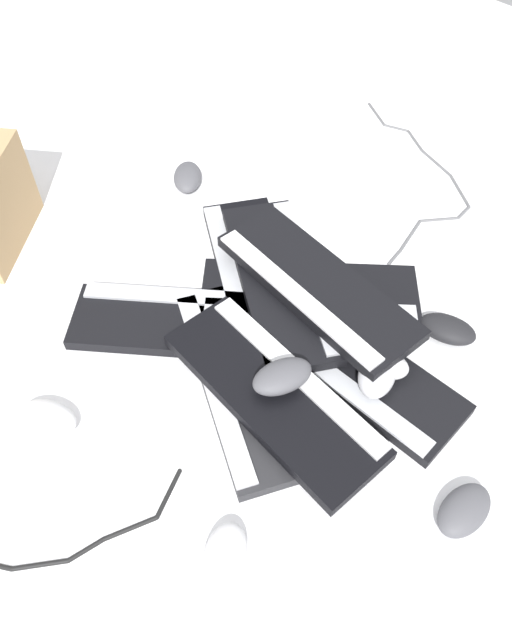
% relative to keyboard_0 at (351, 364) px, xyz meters
% --- Properties ---
extents(ground_plane, '(3.20, 3.20, 0.00)m').
position_rel_keyboard_0_xyz_m(ground_plane, '(-0.26, -0.10, -0.01)').
color(ground_plane, white).
extents(keyboard_0, '(0.44, 0.15, 0.03)m').
position_rel_keyboard_0_xyz_m(keyboard_0, '(0.00, 0.00, 0.00)').
color(keyboard_0, black).
rests_on(keyboard_0, ground).
extents(keyboard_1, '(0.43, 0.40, 0.03)m').
position_rel_keyboard_0_xyz_m(keyboard_1, '(-0.17, 0.08, 0.00)').
color(keyboard_1, black).
rests_on(keyboard_1, ground).
extents(keyboard_2, '(0.45, 0.37, 0.03)m').
position_rel_keyboard_0_xyz_m(keyboard_2, '(-0.29, 0.04, 0.00)').
color(keyboard_2, black).
rests_on(keyboard_2, ground).
extents(keyboard_3, '(0.44, 0.39, 0.03)m').
position_rel_keyboard_0_xyz_m(keyboard_3, '(-0.30, -0.15, 0.00)').
color(keyboard_3, black).
rests_on(keyboard_3, ground).
extents(keyboard_4, '(0.46, 0.34, 0.03)m').
position_rel_keyboard_0_xyz_m(keyboard_4, '(-0.13, -0.16, 0.00)').
color(keyboard_4, '#232326').
rests_on(keyboard_4, ground).
extents(keyboard_5, '(0.45, 0.37, 0.03)m').
position_rel_keyboard_0_xyz_m(keyboard_5, '(-0.22, 0.04, 0.03)').
color(keyboard_5, black).
rests_on(keyboard_5, keyboard_1).
extents(keyboard_6, '(0.45, 0.19, 0.03)m').
position_rel_keyboard_0_xyz_m(keyboard_6, '(-0.05, -0.16, 0.03)').
color(keyboard_6, black).
rests_on(keyboard_6, keyboard_4).
extents(keyboard_7, '(0.45, 0.20, 0.03)m').
position_rel_keyboard_0_xyz_m(keyboard_7, '(-0.14, 0.06, 0.06)').
color(keyboard_7, black).
rests_on(keyboard_7, keyboard_5).
extents(mouse_0, '(0.13, 0.10, 0.04)m').
position_rel_keyboard_0_xyz_m(mouse_0, '(-0.31, -0.46, 0.01)').
color(mouse_0, silver).
rests_on(mouse_0, ground).
extents(mouse_1, '(0.12, 0.12, 0.04)m').
position_rel_keyboard_0_xyz_m(mouse_1, '(-0.62, 0.15, 0.01)').
color(mouse_1, '#4C4C51').
rests_on(mouse_1, ground).
extents(mouse_2, '(0.10, 0.13, 0.04)m').
position_rel_keyboard_0_xyz_m(mouse_2, '(-0.05, -0.14, 0.07)').
color(mouse_2, '#4C4C51').
rests_on(mouse_2, keyboard_6).
extents(mouse_3, '(0.07, 0.11, 0.04)m').
position_rel_keyboard_0_xyz_m(mouse_3, '(0.31, -0.10, 0.01)').
color(mouse_3, '#4C4C51').
rests_on(mouse_3, ground).
extents(mouse_4, '(0.11, 0.13, 0.04)m').
position_rel_keyboard_0_xyz_m(mouse_4, '(0.08, -0.41, 0.01)').
color(mouse_4, silver).
rests_on(mouse_4, ground).
extents(mouse_5, '(0.10, 0.13, 0.04)m').
position_rel_keyboard_0_xyz_m(mouse_5, '(0.06, -0.00, 0.04)').
color(mouse_5, '#B7B7BC').
rests_on(mouse_5, keyboard_0).
extents(mouse_6, '(0.13, 0.10, 0.04)m').
position_rel_keyboard_0_xyz_m(mouse_6, '(0.05, 0.02, 0.04)').
color(mouse_6, silver).
rests_on(mouse_6, keyboard_0).
extents(mouse_7, '(0.13, 0.10, 0.04)m').
position_rel_keyboard_0_xyz_m(mouse_7, '(0.09, 0.19, 0.01)').
color(mouse_7, black).
rests_on(mouse_7, ground).
extents(cable_1, '(0.43, 0.46, 0.01)m').
position_rel_keyboard_0_xyz_m(cable_1, '(-0.22, 0.56, -0.01)').
color(cable_1, '#59595B').
rests_on(cable_1, ground).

